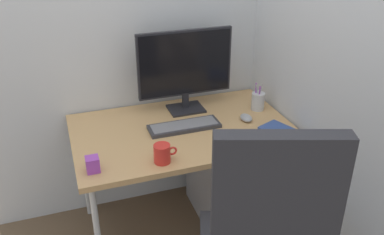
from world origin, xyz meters
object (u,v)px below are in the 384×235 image
at_px(keyboard, 184,126).
at_px(coffee_mug, 162,154).
at_px(monitor, 185,67).
at_px(filing_cabinet, 232,179).
at_px(pen_holder, 258,101).
at_px(mouse, 246,118).
at_px(notebook, 280,132).
at_px(desk_clamp_accessory, 93,164).

relative_size(keyboard, coffee_mug, 3.45).
height_order(monitor, keyboard, monitor).
bearing_deg(filing_cabinet, pen_holder, 17.87).
height_order(mouse, coffee_mug, coffee_mug).
bearing_deg(filing_cabinet, coffee_mug, -148.71).
xyz_separation_m(filing_cabinet, coffee_mug, (-0.53, -0.32, 0.49)).
bearing_deg(mouse, coffee_mug, -153.91).
height_order(monitor, notebook, monitor).
height_order(notebook, coffee_mug, coffee_mug).
relative_size(monitor, mouse, 6.11).
bearing_deg(monitor, keyboard, -109.79).
xyz_separation_m(filing_cabinet, mouse, (0.05, -0.06, 0.46)).
bearing_deg(monitor, mouse, -42.66).
bearing_deg(coffee_mug, mouse, 24.73).
bearing_deg(coffee_mug, notebook, 5.02).
xyz_separation_m(pen_holder, desk_clamp_accessory, (-1.03, -0.35, -0.02)).
bearing_deg(mouse, notebook, -61.36).
relative_size(mouse, notebook, 0.46).
xyz_separation_m(filing_cabinet, notebook, (0.15, -0.26, 0.45)).
height_order(coffee_mug, desk_clamp_accessory, coffee_mug).
xyz_separation_m(monitor, notebook, (0.39, -0.47, -0.26)).
bearing_deg(notebook, monitor, 108.02).
distance_m(coffee_mug, desk_clamp_accessory, 0.33).
bearing_deg(filing_cabinet, mouse, -51.78).
bearing_deg(notebook, filing_cabinet, 98.06).
xyz_separation_m(keyboard, pen_holder, (0.50, 0.09, 0.04)).
height_order(monitor, mouse, monitor).
distance_m(filing_cabinet, monitor, 0.78).
height_order(filing_cabinet, monitor, monitor).
height_order(filing_cabinet, keyboard, keyboard).
height_order(filing_cabinet, mouse, mouse).
height_order(monitor, coffee_mug, monitor).
bearing_deg(notebook, desk_clamp_accessory, 159.79).
bearing_deg(monitor, notebook, -50.14).
height_order(keyboard, mouse, mouse).
bearing_deg(mouse, filing_cabinet, 129.58).
relative_size(notebook, desk_clamp_accessory, 2.73).
bearing_deg(filing_cabinet, notebook, -60.10).
xyz_separation_m(filing_cabinet, keyboard, (-0.32, -0.03, 0.45)).
relative_size(coffee_mug, desk_clamp_accessory, 1.58).
distance_m(keyboard, notebook, 0.53).
relative_size(notebook, coffee_mug, 1.73).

